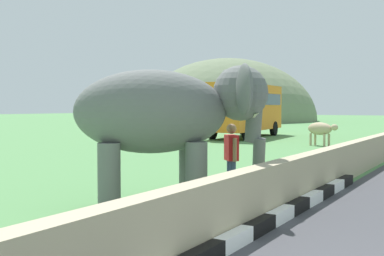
{
  "coord_description": "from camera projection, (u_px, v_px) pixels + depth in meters",
  "views": [
    {
      "loc": [
        -5.05,
        0.24,
        2.04
      ],
      "look_at": [
        3.29,
        5.42,
        1.6
      ],
      "focal_mm": 44.39,
      "sensor_mm": 36.0,
      "label": 1
    }
  ],
  "objects": [
    {
      "name": "barrier_parapet",
      "position": [
        245.0,
        200.0,
        7.81
      ],
      "size": [
        28.0,
        0.36,
        1.0
      ],
      "primitive_type": "cube",
      "color": "tan",
      "rests_on": "ground_plane"
    },
    {
      "name": "elephant",
      "position": [
        169.0,
        114.0,
        9.68
      ],
      "size": [
        3.77,
        3.89,
        2.91
      ],
      "color": "slate",
      "rests_on": "ground_plane"
    },
    {
      "name": "person_handler",
      "position": [
        231.0,
        156.0,
        10.79
      ],
      "size": [
        0.51,
        0.49,
        1.66
      ],
      "color": "navy",
      "rests_on": "ground_plane"
    },
    {
      "name": "bus_orange",
      "position": [
        245.0,
        106.0,
        31.52
      ],
      "size": [
        8.66,
        3.22,
        3.5
      ],
      "color": "orange",
      "rests_on": "ground_plane"
    },
    {
      "name": "cow_near",
      "position": [
        320.0,
        129.0,
        24.56
      ],
      "size": [
        1.15,
        1.9,
        1.23
      ],
      "color": "tan",
      "rests_on": "ground_plane"
    },
    {
      "name": "hill_east",
      "position": [
        230.0,
        121.0,
        67.4
      ],
      "size": [
        29.55,
        23.64,
        17.62
      ],
      "color": "#6A795A",
      "rests_on": "ground_plane"
    }
  ]
}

